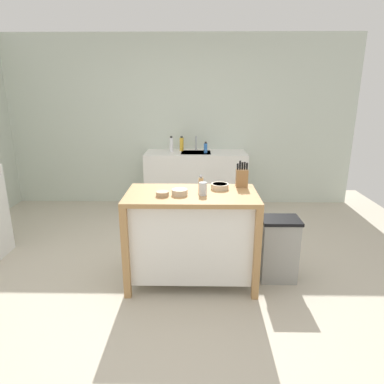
% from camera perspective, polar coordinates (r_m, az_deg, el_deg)
% --- Properties ---
extents(ground_plane, '(6.44, 6.44, 0.00)m').
position_cam_1_polar(ground_plane, '(3.40, -4.04, -14.99)').
color(ground_plane, '#BCB29E').
rests_on(ground_plane, ground).
extents(wall_back, '(5.44, 0.10, 2.60)m').
position_cam_1_polar(wall_back, '(5.45, -2.05, 11.63)').
color(wall_back, silver).
rests_on(wall_back, ground).
extents(kitchen_island, '(1.20, 0.64, 0.89)m').
position_cam_1_polar(kitchen_island, '(3.21, -0.06, -6.89)').
color(kitchen_island, '#AD7F4C').
rests_on(kitchen_island, ground).
extents(knife_block, '(0.11, 0.09, 0.25)m').
position_cam_1_polar(knife_block, '(3.29, 8.37, 2.45)').
color(knife_block, '#9E7042').
rests_on(knife_block, kitchen_island).
extents(bowl_stoneware_deep, '(0.17, 0.17, 0.05)m').
position_cam_1_polar(bowl_stoneware_deep, '(3.20, 4.68, 0.98)').
color(bowl_stoneware_deep, beige).
rests_on(bowl_stoneware_deep, kitchen_island).
extents(bowl_ceramic_wide, '(0.11, 0.11, 0.04)m').
position_cam_1_polar(bowl_ceramic_wide, '(2.99, -4.99, -0.26)').
color(bowl_ceramic_wide, tan).
rests_on(bowl_ceramic_wide, kitchen_island).
extents(bowl_ceramic_small, '(0.14, 0.14, 0.05)m').
position_cam_1_polar(bowl_ceramic_small, '(3.01, -2.09, -0.01)').
color(bowl_ceramic_small, beige).
rests_on(bowl_ceramic_small, kitchen_island).
extents(drinking_cup, '(0.07, 0.07, 0.12)m').
position_cam_1_polar(drinking_cup, '(3.00, 1.84, 0.56)').
color(drinking_cup, silver).
rests_on(drinking_cup, kitchen_island).
extents(pepper_grinder, '(0.04, 0.04, 0.16)m').
position_cam_1_polar(pepper_grinder, '(3.11, 1.50, 1.41)').
color(pepper_grinder, tan).
rests_on(pepper_grinder, kitchen_island).
extents(trash_bin, '(0.36, 0.28, 0.63)m').
position_cam_1_polar(trash_bin, '(3.42, 14.33, -9.23)').
color(trash_bin, gray).
rests_on(trash_bin, ground).
extents(sink_counter, '(1.52, 0.60, 0.89)m').
position_cam_1_polar(sink_counter, '(5.25, 0.64, 1.96)').
color(sink_counter, white).
rests_on(sink_counter, ground).
extents(sink_faucet, '(0.02, 0.02, 0.22)m').
position_cam_1_polar(sink_faucet, '(5.27, 0.67, 8.16)').
color(sink_faucet, '#B7BCC1').
rests_on(sink_faucet, sink_counter).
extents(bottle_hand_soap, '(0.06, 0.06, 0.22)m').
position_cam_1_polar(bottle_hand_soap, '(5.25, -1.75, 8.06)').
color(bottle_hand_soap, yellow).
rests_on(bottle_hand_soap, sink_counter).
extents(bottle_spray_cleaner, '(0.06, 0.06, 0.24)m').
position_cam_1_polar(bottle_spray_cleaner, '(5.18, -3.49, 7.97)').
color(bottle_spray_cleaner, white).
rests_on(bottle_spray_cleaner, sink_counter).
extents(bottle_dish_soap, '(0.05, 0.05, 0.17)m').
position_cam_1_polar(bottle_dish_soap, '(5.07, 2.30, 7.41)').
color(bottle_dish_soap, blue).
rests_on(bottle_dish_soap, sink_counter).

